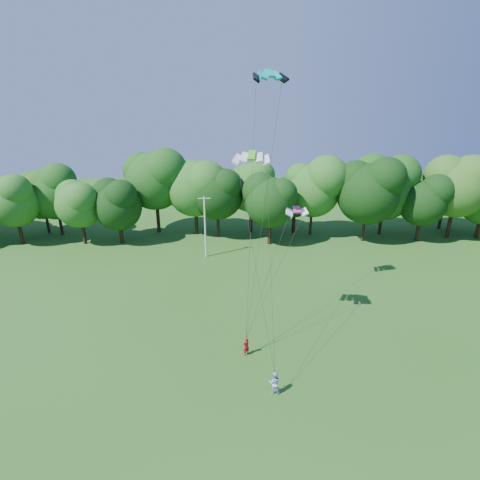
{
  "coord_description": "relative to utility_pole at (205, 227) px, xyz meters",
  "views": [
    {
      "loc": [
        -1.13,
        -17.85,
        19.91
      ],
      "look_at": [
        -0.43,
        13.0,
        8.07
      ],
      "focal_mm": 28.0,
      "sensor_mm": 36.0,
      "label": 1
    }
  ],
  "objects": [
    {
      "name": "kite_flyer_right",
      "position": [
        6.42,
        -24.66,
        -3.32
      ],
      "size": [
        0.98,
        0.82,
        1.77
      ],
      "primitive_type": "imported",
      "rotation": [
        0.0,
        0.0,
        2.95
      ],
      "color": "#B5C7FB",
      "rests_on": "ground"
    },
    {
      "name": "tree_back_center",
      "position": [
        8.84,
        4.46,
        2.81
      ],
      "size": [
        7.72,
        7.72,
        11.23
      ],
      "color": "black",
      "rests_on": "ground"
    },
    {
      "name": "kite_flyer_left",
      "position": [
        4.56,
        -20.37,
        -3.37
      ],
      "size": [
        0.73,
        0.69,
        1.67
      ],
      "primitive_type": "imported",
      "rotation": [
        0.0,
        0.0,
        3.78
      ],
      "color": "#B5171A",
      "rests_on": "ground"
    },
    {
      "name": "utility_pole",
      "position": [
        0.0,
        0.0,
        0.0
      ],
      "size": [
        1.64,
        0.2,
        8.17
      ],
      "rotation": [
        0.0,
        0.0,
        0.01
      ],
      "color": "silver",
      "rests_on": "ground"
    },
    {
      "name": "ground",
      "position": [
        4.61,
        -27.96,
        -4.2
      ],
      "size": [
        160.0,
        160.0,
        0.0
      ],
      "primitive_type": "plane",
      "color": "#275B18",
      "rests_on": "ground"
    },
    {
      "name": "kite_teal",
      "position": [
        6.63,
        -12.63,
        17.49
      ],
      "size": [
        3.06,
        1.93,
        0.74
      ],
      "rotation": [
        0.0,
        0.0,
        0.27
      ],
      "color": "#05A69C",
      "rests_on": "ground"
    },
    {
      "name": "tree_back_west",
      "position": [
        -25.11,
        9.87,
        2.87
      ],
      "size": [
        7.79,
        7.79,
        11.33
      ],
      "color": "#342215",
      "rests_on": "ground"
    },
    {
      "name": "kite_green",
      "position": [
        5.0,
        -17.57,
        11.62
      ],
      "size": [
        2.94,
        1.66,
        0.65
      ],
      "rotation": [
        0.0,
        0.0,
        -0.16
      ],
      "color": "#42CF1F",
      "rests_on": "ground"
    },
    {
      "name": "kite_pink",
      "position": [
        8.77,
        -16.62,
        7.11
      ],
      "size": [
        1.79,
        0.87,
        0.43
      ],
      "rotation": [
        0.0,
        0.0,
        0.01
      ],
      "color": "#CB387D",
      "rests_on": "ground"
    },
    {
      "name": "tree_back_east",
      "position": [
        35.92,
        6.33,
        4.33
      ],
      "size": [
        9.39,
        9.39,
        13.66
      ],
      "color": "#361D15",
      "rests_on": "ground"
    }
  ]
}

